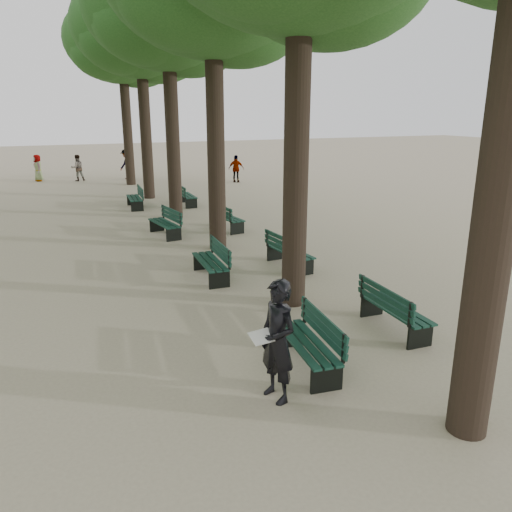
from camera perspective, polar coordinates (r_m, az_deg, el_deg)
name	(u,v)px	position (r m, az deg, el deg)	size (l,w,h in m)	color
ground	(297,382)	(8.17, 4.72, -14.13)	(120.00, 120.00, 0.00)	tan
tree_central_3	(167,7)	(20.09, -10.17, 26.23)	(6.00, 6.00, 9.95)	#33261C
tree_central_4	(139,27)	(24.91, -13.19, 24.11)	(6.00, 6.00, 9.95)	#33261C
tree_central_5	(121,41)	(29.78, -15.17, 22.65)	(6.00, 6.00, 9.95)	#33261C
bench_left_0	(307,352)	(8.47, 5.85, -10.91)	(0.78, 1.86, 0.92)	black
bench_left_1	(211,268)	(12.72, -5.21, -1.39)	(0.67, 1.83, 0.92)	black
bench_left_2	(165,228)	(17.23, -10.37, 3.15)	(0.80, 1.86, 0.92)	black
bench_left_3	(135,202)	(22.48, -13.68, 6.03)	(0.69, 1.83, 0.92)	black
bench_right_0	(395,317)	(10.10, 15.56, -6.79)	(0.67, 1.83, 0.92)	black
bench_right_1	(289,258)	(13.59, 3.85, -0.19)	(0.68, 1.83, 0.92)	black
bench_right_2	(227,222)	(17.89, -3.32, 3.88)	(0.76, 1.85, 0.92)	black
bench_right_3	(187,199)	(22.71, -7.89, 6.44)	(0.64, 1.82, 0.92)	black
man_with_map	(277,341)	(7.31, 2.47, -9.71)	(0.70, 0.81, 1.86)	black
pedestrian_a	(77,168)	(32.14, -19.73, 9.45)	(0.75, 0.31, 1.55)	#262628
pedestrian_b	(127,164)	(32.24, -14.56, 10.13)	(1.17, 0.36, 1.81)	#262628
pedestrian_c	(236,169)	(29.77, -2.27, 9.93)	(0.93, 0.32, 1.58)	#262628
pedestrian_d	(38,168)	(32.94, -23.65, 9.20)	(0.77, 0.31, 1.57)	#262628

